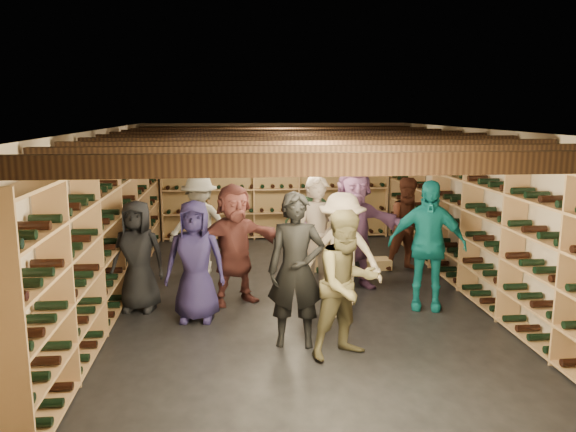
{
  "coord_description": "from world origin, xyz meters",
  "views": [
    {
      "loc": [
        -0.9,
        -7.76,
        2.67
      ],
      "look_at": [
        -0.11,
        0.2,
        1.15
      ],
      "focal_mm": 35.0,
      "sensor_mm": 36.0,
      "label": 1
    }
  ],
  "objects_px": {
    "crate_stack_left": "(330,246)",
    "crate_stack_right": "(305,255)",
    "person_5": "(235,244)",
    "person_10": "(312,225)",
    "person_8": "(409,225)",
    "crate_loose": "(375,264)",
    "person_0": "(138,256)",
    "person_1": "(296,270)",
    "person_6": "(195,261)",
    "person_7": "(317,241)",
    "person_9": "(200,225)",
    "person_3": "(342,256)",
    "person_11": "(353,228)",
    "person_2": "(347,284)",
    "person_4": "(427,245)",
    "person_12": "(347,226)"
  },
  "relations": [
    {
      "from": "person_0",
      "to": "person_8",
      "type": "distance_m",
      "value": 4.45
    },
    {
      "from": "person_1",
      "to": "person_6",
      "type": "bearing_deg",
      "value": 151.0
    },
    {
      "from": "crate_stack_right",
      "to": "person_8",
      "type": "distance_m",
      "value": 1.81
    },
    {
      "from": "crate_stack_left",
      "to": "crate_stack_right",
      "type": "relative_size",
      "value": 1.45
    },
    {
      "from": "person_8",
      "to": "crate_stack_left",
      "type": "bearing_deg",
      "value": 168.06
    },
    {
      "from": "crate_stack_left",
      "to": "person_0",
      "type": "xyz_separation_m",
      "value": [
        -2.88,
        -1.64,
        0.33
      ]
    },
    {
      "from": "person_0",
      "to": "person_9",
      "type": "relative_size",
      "value": 0.92
    },
    {
      "from": "person_8",
      "to": "person_9",
      "type": "distance_m",
      "value": 3.46
    },
    {
      "from": "person_2",
      "to": "person_6",
      "type": "xyz_separation_m",
      "value": [
        -1.7,
        1.25,
        -0.04
      ]
    },
    {
      "from": "crate_stack_left",
      "to": "person_8",
      "type": "xyz_separation_m",
      "value": [
        1.31,
        -0.15,
        0.36
      ]
    },
    {
      "from": "crate_loose",
      "to": "person_4",
      "type": "xyz_separation_m",
      "value": [
        0.2,
        -1.93,
        0.8
      ]
    },
    {
      "from": "person_12",
      "to": "person_8",
      "type": "bearing_deg",
      "value": 15.87
    },
    {
      "from": "person_6",
      "to": "person_12",
      "type": "xyz_separation_m",
      "value": [
        2.36,
        1.95,
        -0.0
      ]
    },
    {
      "from": "crate_stack_left",
      "to": "person_5",
      "type": "xyz_separation_m",
      "value": [
        -1.59,
        -1.48,
        0.42
      ]
    },
    {
      "from": "person_2",
      "to": "person_7",
      "type": "height_order",
      "value": "person_7"
    },
    {
      "from": "crate_stack_left",
      "to": "crate_stack_right",
      "type": "xyz_separation_m",
      "value": [
        -0.41,
        0.08,
        -0.17
      ]
    },
    {
      "from": "crate_loose",
      "to": "person_1",
      "type": "bearing_deg",
      "value": -119.61
    },
    {
      "from": "person_8",
      "to": "person_11",
      "type": "xyz_separation_m",
      "value": [
        -1.12,
        -0.81,
        0.13
      ]
    },
    {
      "from": "person_1",
      "to": "person_8",
      "type": "distance_m",
      "value": 3.61
    },
    {
      "from": "person_3",
      "to": "person_9",
      "type": "distance_m",
      "value": 2.9
    },
    {
      "from": "crate_stack_right",
      "to": "crate_loose",
      "type": "bearing_deg",
      "value": -3.74
    },
    {
      "from": "person_9",
      "to": "person_12",
      "type": "relative_size",
      "value": 1.05
    },
    {
      "from": "crate_loose",
      "to": "person_10",
      "type": "bearing_deg",
      "value": 180.0
    },
    {
      "from": "person_8",
      "to": "person_9",
      "type": "xyz_separation_m",
      "value": [
        -3.46,
        0.15,
        0.03
      ]
    },
    {
      "from": "person_9",
      "to": "person_2",
      "type": "bearing_deg",
      "value": -42.97
    },
    {
      "from": "crate_stack_left",
      "to": "person_11",
      "type": "distance_m",
      "value": 1.1
    },
    {
      "from": "person_9",
      "to": "person_11",
      "type": "distance_m",
      "value": 2.53
    },
    {
      "from": "crate_loose",
      "to": "person_0",
      "type": "xyz_separation_m",
      "value": [
        -3.68,
        -1.64,
        0.67
      ]
    },
    {
      "from": "person_10",
      "to": "person_0",
      "type": "bearing_deg",
      "value": -141.88
    },
    {
      "from": "crate_loose",
      "to": "person_10",
      "type": "height_order",
      "value": "person_10"
    },
    {
      "from": "person_7",
      "to": "person_8",
      "type": "height_order",
      "value": "person_7"
    },
    {
      "from": "person_7",
      "to": "person_9",
      "type": "height_order",
      "value": "person_7"
    },
    {
      "from": "person_0",
      "to": "person_11",
      "type": "bearing_deg",
      "value": 22.76
    },
    {
      "from": "person_4",
      "to": "person_5",
      "type": "relative_size",
      "value": 1.05
    },
    {
      "from": "crate_loose",
      "to": "person_12",
      "type": "xyz_separation_m",
      "value": [
        -0.53,
        -0.13,
        0.69
      ]
    },
    {
      "from": "crate_stack_left",
      "to": "person_3",
      "type": "xyz_separation_m",
      "value": [
        -0.22,
        -2.17,
        0.4
      ]
    },
    {
      "from": "person_10",
      "to": "person_1",
      "type": "bearing_deg",
      "value": -95.71
    },
    {
      "from": "person_2",
      "to": "person_10",
      "type": "distance_m",
      "value": 3.34
    },
    {
      "from": "person_11",
      "to": "person_12",
      "type": "height_order",
      "value": "person_11"
    },
    {
      "from": "person_1",
      "to": "person_10",
      "type": "bearing_deg",
      "value": 87.06
    },
    {
      "from": "person_3",
      "to": "person_8",
      "type": "height_order",
      "value": "person_3"
    },
    {
      "from": "person_2",
      "to": "crate_stack_left",
      "type": "bearing_deg",
      "value": 59.83
    },
    {
      "from": "person_4",
      "to": "person_10",
      "type": "distance_m",
      "value": 2.33
    },
    {
      "from": "person_1",
      "to": "person_12",
      "type": "xyz_separation_m",
      "value": [
        1.18,
        2.86,
        -0.11
      ]
    },
    {
      "from": "person_0",
      "to": "person_3",
      "type": "bearing_deg",
      "value": -0.9
    },
    {
      "from": "person_0",
      "to": "person_11",
      "type": "distance_m",
      "value": 3.15
    },
    {
      "from": "person_5",
      "to": "person_10",
      "type": "distance_m",
      "value": 1.96
    },
    {
      "from": "crate_stack_right",
      "to": "person_8",
      "type": "relative_size",
      "value": 0.37
    },
    {
      "from": "crate_stack_right",
      "to": "person_4",
      "type": "xyz_separation_m",
      "value": [
        1.4,
        -2.01,
        0.63
      ]
    },
    {
      "from": "person_8",
      "to": "person_9",
      "type": "relative_size",
      "value": 0.96
    }
  ]
}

